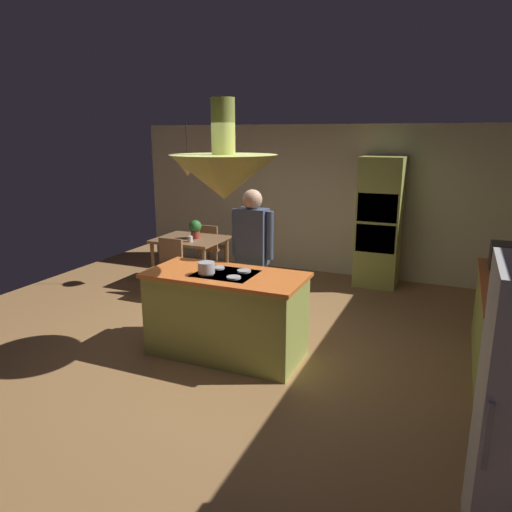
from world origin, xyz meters
TOP-DOWN VIEW (x-y plane):
  - ground at (0.00, 0.00)m, footprint 8.16×8.16m
  - wall_back at (0.00, 3.45)m, footprint 6.80×0.10m
  - kitchen_island at (0.00, -0.20)m, footprint 1.72×0.83m
  - counter_run_right at (2.84, 0.60)m, footprint 0.73×2.05m
  - oven_tower at (1.10, 3.04)m, footprint 0.66×0.62m
  - dining_table at (-1.70, 1.90)m, footprint 1.06×0.89m
  - person_at_island at (0.02, 0.48)m, footprint 0.53×0.24m
  - range_hood at (0.00, -0.20)m, footprint 1.10×1.10m
  - pendant_light_over_table at (-1.70, 1.90)m, footprint 0.32×0.32m
  - chair_facing_island at (-1.70, 1.23)m, footprint 0.40×0.40m
  - chair_by_back_wall at (-1.70, 2.57)m, footprint 0.40×0.40m
  - potted_plant_on_table at (-1.61, 1.92)m, footprint 0.20×0.20m
  - cup_on_table at (-1.56, 1.68)m, footprint 0.07×0.07m
  - cooking_pot_on_cooktop at (-0.16, -0.33)m, footprint 0.18×0.18m

SIDE VIEW (x-z plane):
  - ground at x=0.00m, z-range 0.00..0.00m
  - kitchen_island at x=0.00m, z-range -0.01..0.95m
  - counter_run_right at x=2.84m, z-range 0.01..0.95m
  - chair_facing_island at x=-1.70m, z-range 0.07..0.94m
  - chair_by_back_wall at x=-1.70m, z-range 0.07..0.94m
  - dining_table at x=-1.70m, z-range 0.28..1.04m
  - cup_on_table at x=-1.56m, z-range 0.76..0.85m
  - potted_plant_on_table at x=-1.61m, z-range 0.78..1.08m
  - cooking_pot_on_cooktop at x=-0.16m, z-range 0.96..1.08m
  - person_at_island at x=0.02m, z-range 0.14..1.91m
  - oven_tower at x=1.10m, z-range 0.00..2.06m
  - wall_back at x=0.00m, z-range 0.00..2.55m
  - pendant_light_over_table at x=-1.70m, z-range 1.45..2.27m
  - range_hood at x=0.00m, z-range 1.49..2.49m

